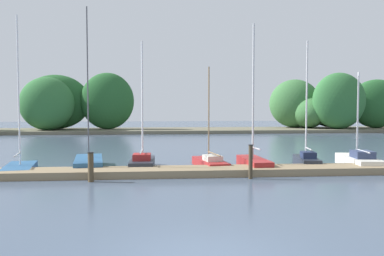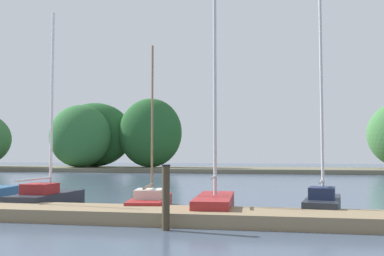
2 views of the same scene
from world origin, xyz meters
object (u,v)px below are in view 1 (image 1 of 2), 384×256
object	(u,v)px
sailboat_4	(210,162)
sailboat_5	(253,161)
sailboat_2	(89,162)
sailboat_1	(20,166)
mooring_piling_1	(91,167)
sailboat_6	(306,159)
sailboat_7	(358,160)
mooring_piling_2	(251,162)
sailboat_3	(142,162)

from	to	relation	value
sailboat_4	sailboat_5	xyz separation A→B (m)	(2.19, -0.80, 0.13)
sailboat_2	sailboat_5	xyz separation A→B (m)	(8.64, -1.11, 0.09)
sailboat_1	mooring_piling_1	bearing A→B (deg)	-137.06
sailboat_1	sailboat_2	bearing A→B (deg)	-84.85
sailboat_1	sailboat_5	world-z (taller)	sailboat_1
sailboat_6	mooring_piling_1	size ratio (longest dim) A/B	5.24
sailboat_6	mooring_piling_1	world-z (taller)	sailboat_6
sailboat_7	mooring_piling_1	distance (m)	14.10
sailboat_6	mooring_piling_2	distance (m)	5.26
sailboat_6	mooring_piling_1	bearing A→B (deg)	116.34
sailboat_6	sailboat_7	xyz separation A→B (m)	(2.70, -0.52, -0.03)
sailboat_2	sailboat_6	xyz separation A→B (m)	(11.79, -0.39, 0.07)
sailboat_4	mooring_piling_2	size ratio (longest dim) A/B	3.46
sailboat_2	mooring_piling_2	world-z (taller)	sailboat_2
mooring_piling_2	sailboat_7	bearing A→B (deg)	23.84
sailboat_6	sailboat_7	size ratio (longest dim) A/B	1.33
sailboat_5	mooring_piling_2	world-z (taller)	sailboat_5
sailboat_6	mooring_piling_1	distance (m)	11.62
sailboat_4	sailboat_5	distance (m)	2.34
sailboat_1	sailboat_7	bearing A→B (deg)	-99.81
sailboat_3	mooring_piling_1	xyz separation A→B (m)	(-2.13, -3.52, 0.28)
sailboat_2	sailboat_4	size ratio (longest dim) A/B	1.57
sailboat_3	sailboat_6	size ratio (longest dim) A/B	0.98
sailboat_2	mooring_piling_1	bearing A→B (deg)	-177.73
mooring_piling_1	sailboat_6	bearing A→B (deg)	17.65
sailboat_1	sailboat_2	world-z (taller)	sailboat_2
sailboat_5	mooring_piling_2	bearing A→B (deg)	160.40
mooring_piling_2	sailboat_6	bearing A→B (deg)	41.18
sailboat_2	sailboat_5	distance (m)	8.71
sailboat_6	sailboat_5	bearing A→B (deg)	111.57
sailboat_2	mooring_piling_1	size ratio (longest dim) A/B	6.52
sailboat_4	sailboat_6	size ratio (longest dim) A/B	0.79
sailboat_2	sailboat_3	distance (m)	2.88
sailboat_1	sailboat_2	size ratio (longest dim) A/B	0.92
sailboat_5	sailboat_7	distance (m)	5.85
sailboat_3	sailboat_1	bearing A→B (deg)	96.03
mooring_piling_1	mooring_piling_2	bearing A→B (deg)	0.55
sailboat_6	sailboat_4	bearing A→B (deg)	97.83
sailboat_2	mooring_piling_2	bearing A→B (deg)	-124.31
sailboat_5	sailboat_1	bearing A→B (deg)	85.49
sailboat_1	sailboat_7	size ratio (longest dim) A/B	1.52
mooring_piling_1	sailboat_5	bearing A→B (deg)	19.49
sailboat_3	sailboat_2	bearing A→B (deg)	83.86
sailboat_3	mooring_piling_2	world-z (taller)	sailboat_3
sailboat_5	mooring_piling_2	size ratio (longest dim) A/B	4.83
sailboat_1	sailboat_7	world-z (taller)	sailboat_1
sailboat_2	sailboat_6	world-z (taller)	sailboat_2
sailboat_1	mooring_piling_2	distance (m)	11.51
sailboat_5	mooring_piling_2	xyz separation A→B (m)	(-0.80, -2.73, 0.37)
sailboat_6	sailboat_7	bearing A→B (deg)	-92.17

